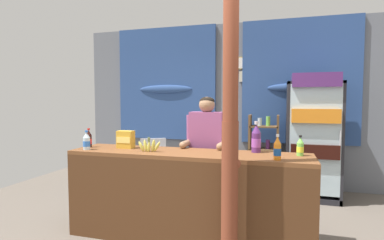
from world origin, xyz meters
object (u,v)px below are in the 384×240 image
(banana_bunch, at_px, (149,146))
(soda_bottle_orange_soda, at_px, (277,149))
(stall_counter, at_px, (184,189))
(soda_bottle_grape_soda, at_px, (256,139))
(snack_box_choco_powder, at_px, (126,139))
(timber_post, at_px, (230,128))
(shopkeeper, at_px, (207,144))
(soda_bottle_cola, at_px, (89,139))
(bottle_shelf_rack, at_px, (263,151))
(soda_bottle_water, at_px, (87,141))
(drink_fridge, at_px, (313,131))
(plastic_lawn_chair, at_px, (154,162))
(soda_bottle_lime_soda, at_px, (300,147))

(banana_bunch, bearing_deg, soda_bottle_orange_soda, -3.57)
(stall_counter, bearing_deg, soda_bottle_orange_soda, -4.00)
(soda_bottle_grape_soda, xyz_separation_m, snack_box_choco_powder, (-1.46, -0.13, -0.04))
(timber_post, xyz_separation_m, shopkeeper, (-0.43, 0.91, -0.29))
(timber_post, bearing_deg, snack_box_choco_powder, 159.16)
(stall_counter, xyz_separation_m, shopkeeper, (0.10, 0.58, 0.39))
(soda_bottle_cola, relative_size, snack_box_choco_powder, 1.12)
(timber_post, height_order, bottle_shelf_rack, timber_post)
(soda_bottle_water, bearing_deg, soda_bottle_cola, 117.72)
(stall_counter, bearing_deg, banana_bunch, 177.41)
(drink_fridge, bearing_deg, soda_bottle_orange_soda, -104.39)
(drink_fridge, xyz_separation_m, bottle_shelf_rack, (-0.73, 0.18, -0.37))
(soda_bottle_cola, bearing_deg, drink_fridge, 34.29)
(stall_counter, xyz_separation_m, soda_bottle_water, (-1.12, -0.05, 0.46))
(soda_bottle_cola, bearing_deg, plastic_lawn_chair, 82.44)
(soda_bottle_lime_soda, bearing_deg, soda_bottle_cola, -177.30)
(plastic_lawn_chair, relative_size, soda_bottle_water, 4.00)
(shopkeeper, distance_m, soda_bottle_grape_soda, 0.68)
(plastic_lawn_chair, xyz_separation_m, soda_bottle_lime_soda, (2.15, -1.34, 0.54))
(bottle_shelf_rack, xyz_separation_m, plastic_lawn_chair, (-1.71, -0.52, -0.16))
(bottle_shelf_rack, height_order, soda_bottle_water, bottle_shelf_rack)
(timber_post, distance_m, shopkeeper, 1.04)
(soda_bottle_water, xyz_separation_m, soda_bottle_lime_soda, (2.25, 0.27, -0.01))
(timber_post, height_order, soda_bottle_orange_soda, timber_post)
(timber_post, height_order, soda_bottle_cola, timber_post)
(soda_bottle_orange_soda, bearing_deg, banana_bunch, 176.43)
(timber_post, relative_size, shopkeeper, 1.71)
(stall_counter, height_order, timber_post, timber_post)
(stall_counter, distance_m, soda_bottle_grape_soda, 0.91)
(shopkeeper, bearing_deg, snack_box_choco_powder, -153.84)
(soda_bottle_cola, bearing_deg, banana_bunch, -6.22)
(soda_bottle_grape_soda, bearing_deg, soda_bottle_water, -169.18)
(soda_bottle_lime_soda, bearing_deg, stall_counter, -169.21)
(shopkeeper, xyz_separation_m, banana_bunch, (-0.50, -0.57, 0.04))
(soda_bottle_grape_soda, height_order, soda_bottle_orange_soda, soda_bottle_grape_soda)
(snack_box_choco_powder, bearing_deg, banana_bunch, -22.37)
(soda_bottle_orange_soda, xyz_separation_m, banana_bunch, (-1.32, 0.08, -0.04))
(soda_bottle_lime_soda, height_order, banana_bunch, soda_bottle_lime_soda)
(stall_counter, relative_size, soda_bottle_water, 11.90)
(timber_post, height_order, snack_box_choco_powder, timber_post)
(drink_fridge, bearing_deg, stall_counter, -126.87)
(bottle_shelf_rack, distance_m, soda_bottle_grape_soda, 1.83)
(stall_counter, relative_size, bottle_shelf_rack, 2.04)
(soda_bottle_orange_soda, relative_size, soda_bottle_cola, 1.07)
(timber_post, bearing_deg, stall_counter, 148.36)
(soda_bottle_water, bearing_deg, banana_bunch, 5.76)
(timber_post, relative_size, bottle_shelf_rack, 2.09)
(plastic_lawn_chair, xyz_separation_m, shopkeeper, (1.11, -0.97, 0.47))
(shopkeeper, relative_size, snack_box_choco_powder, 7.72)
(drink_fridge, bearing_deg, snack_box_choco_powder, -141.53)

